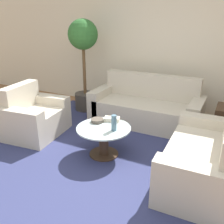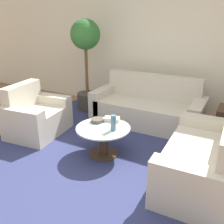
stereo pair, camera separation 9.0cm
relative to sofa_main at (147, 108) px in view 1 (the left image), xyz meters
The scene contains 11 objects.
ground_plane 2.03m from the sofa_main, 90.93° to the right, with size 14.00×14.00×0.00m, color #8E603D.
wall_back 1.25m from the sofa_main, 92.59° to the left, with size 10.00×0.06×2.60m.
rug 1.37m from the sofa_main, 96.07° to the right, with size 3.53×3.51×0.01m.
sofa_main is the anchor object (origin of this frame).
armchair 1.93m from the sofa_main, 139.44° to the right, with size 0.82×1.00×0.81m.
loveseat 1.76m from the sofa_main, 47.68° to the right, with size 0.78×1.49×0.82m.
coffee_table 1.34m from the sofa_main, 96.07° to the right, with size 0.73×0.73×0.41m.
potted_plant 1.60m from the sofa_main, behind, with size 0.56×0.56×1.76m.
vase 1.37m from the sofa_main, 89.11° to the right, with size 0.07×0.07×0.21m.
bowl 1.26m from the sofa_main, 104.21° to the right, with size 0.18×0.18×0.05m.
book_stack 1.11m from the sofa_main, 97.40° to the right, with size 0.24×0.17×0.06m.
Camera 1 is at (1.36, -1.97, 1.82)m, focal length 40.00 mm.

